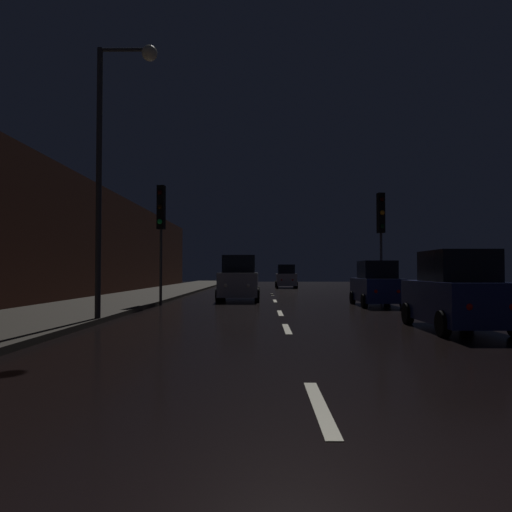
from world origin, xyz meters
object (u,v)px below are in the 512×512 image
(traffic_light_far_right, at_px, (381,222))
(streetlamp_overhead, at_px, (115,141))
(car_parked_right_near, at_px, (456,294))
(car_distant_taillights, at_px, (286,277))
(car_approaching_headlights, at_px, (239,280))
(traffic_light_far_left, at_px, (161,217))
(car_parked_right_far, at_px, (376,285))

(traffic_light_far_right, bearing_deg, streetlamp_overhead, -53.78)
(streetlamp_overhead, distance_m, car_parked_right_near, 9.99)
(traffic_light_far_right, bearing_deg, car_distant_taillights, -178.58)
(car_approaching_headlights, bearing_deg, streetlamp_overhead, -14.98)
(traffic_light_far_right, relative_size, traffic_light_far_left, 1.00)
(traffic_light_far_left, xyz_separation_m, car_approaching_headlights, (3.21, 3.59, -2.75))
(car_parked_right_near, bearing_deg, streetlamp_overhead, 81.33)
(car_approaching_headlights, height_order, car_parked_right_near, car_approaching_headlights)
(car_parked_right_near, bearing_deg, traffic_light_far_right, -4.16)
(car_approaching_headlights, bearing_deg, car_parked_right_far, 56.86)
(traffic_light_far_left, xyz_separation_m, car_parked_right_near, (9.19, -8.91, -2.88))
(traffic_light_far_left, xyz_separation_m, streetlamp_overhead, (0.24, -7.54, 1.34))
(streetlamp_overhead, height_order, car_parked_right_near, streetlamp_overhead)
(streetlamp_overhead, xyz_separation_m, car_parked_right_near, (8.95, -1.36, -4.22))
(streetlamp_overhead, xyz_separation_m, car_approaching_headlights, (2.98, 11.13, -4.09))
(traffic_light_far_right, height_order, streetlamp_overhead, streetlamp_overhead)
(car_parked_right_far, bearing_deg, car_distant_taillights, 6.91)
(car_distant_taillights, distance_m, car_parked_right_near, 31.27)
(car_distant_taillights, bearing_deg, streetlamp_overhead, 168.20)
(car_parked_right_far, bearing_deg, traffic_light_far_left, 88.07)
(traffic_light_far_right, relative_size, car_parked_right_near, 1.32)
(traffic_light_far_right, height_order, car_approaching_headlights, traffic_light_far_right)
(traffic_light_far_right, bearing_deg, traffic_light_far_left, -86.46)
(traffic_light_far_right, relative_size, car_distant_taillights, 1.28)
(traffic_light_far_right, xyz_separation_m, traffic_light_far_left, (-9.99, -2.14, 0.01))
(traffic_light_far_right, xyz_separation_m, streetlamp_overhead, (-9.76, -9.68, 1.35))
(car_distant_taillights, bearing_deg, traffic_light_far_left, 163.82)
(traffic_light_far_left, height_order, car_approaching_headlights, traffic_light_far_left)
(car_distant_taillights, bearing_deg, car_parked_right_near, -174.99)
(traffic_light_far_left, bearing_deg, traffic_light_far_right, 108.43)
(streetlamp_overhead, relative_size, car_parked_right_near, 2.00)
(traffic_light_far_left, distance_m, car_distant_taillights, 23.34)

